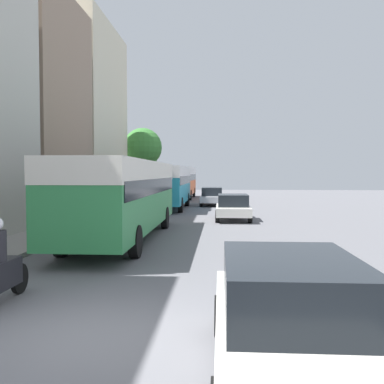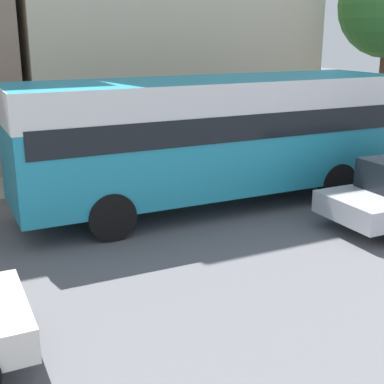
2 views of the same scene
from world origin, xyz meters
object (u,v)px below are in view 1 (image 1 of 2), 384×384
at_px(bus_third_in_line, 181,178).
at_px(bus_lead, 124,189).
at_px(car_far_curb, 212,196).
at_px(pedestrian_near_curb, 158,187).
at_px(bus_following, 169,181).
at_px(car_crossing, 233,207).
at_px(car_distant, 291,317).

bearing_deg(bus_third_in_line, bus_lead, -89.47).
bearing_deg(bus_third_in_line, car_far_curb, -70.04).
relative_size(bus_lead, car_far_curb, 2.46).
xyz_separation_m(car_far_curb, pedestrian_near_curb, (-6.55, 14.80, 0.25)).
relative_size(bus_following, car_far_curb, 2.05).
bearing_deg(car_crossing, bus_third_in_line, -76.78).
distance_m(bus_following, car_far_curb, 4.88).
bearing_deg(car_far_curb, car_crossing, -82.82).
height_order(bus_following, car_distant, bus_following).
relative_size(bus_following, bus_third_in_line, 0.98).
bearing_deg(bus_following, bus_lead, -90.06).
distance_m(bus_lead, car_distant, 11.89).
height_order(bus_third_in_line, car_far_curb, bus_third_in_line).
bearing_deg(car_far_curb, bus_lead, -99.66).
height_order(car_crossing, pedestrian_near_curb, pedestrian_near_curb).
xyz_separation_m(car_crossing, car_far_curb, (-1.35, 10.72, 0.01)).
xyz_separation_m(bus_lead, car_distant, (4.58, -10.91, -1.17)).
xyz_separation_m(car_crossing, pedestrian_near_curb, (-7.90, 25.53, 0.26)).
height_order(bus_following, pedestrian_near_curb, bus_following).
bearing_deg(car_far_curb, bus_following, -130.10).
relative_size(car_crossing, car_far_curb, 0.89).
bearing_deg(car_distant, bus_lead, -67.20).
distance_m(bus_following, pedestrian_near_curb, 18.77).
relative_size(bus_lead, bus_following, 1.20).
distance_m(car_crossing, car_far_curb, 10.81).
bearing_deg(car_crossing, pedestrian_near_curb, -72.80).
xyz_separation_m(bus_third_in_line, car_far_curb, (3.31, -9.12, -1.30)).
bearing_deg(bus_lead, bus_following, 89.94).
height_order(bus_following, bus_third_in_line, bus_third_in_line).
xyz_separation_m(bus_following, pedestrian_near_curb, (-3.50, 18.42, -0.98)).
bearing_deg(car_far_curb, car_distant, -86.98).
bearing_deg(car_distant, bus_third_in_line, -82.75).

